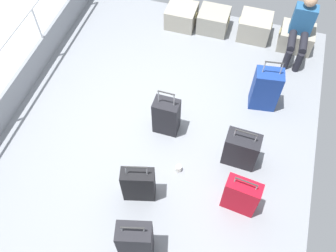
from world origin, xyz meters
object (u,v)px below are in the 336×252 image
object	(u,v)px
cargo_crate_0	(181,16)
suitcase_4	(139,184)
suitcase_2	(136,241)
cargo_crate_3	(296,38)
cargo_crate_1	(214,20)
suitcase_5	(166,116)
passenger_seated	(302,27)
suitcase_1	(241,196)
suitcase_0	(266,89)
paper_cup	(179,168)
suitcase_3	(241,149)
cargo_crate_2	(255,27)

from	to	relation	value
cargo_crate_0	suitcase_4	world-z (taller)	suitcase_4
suitcase_2	cargo_crate_3	bearing A→B (deg)	70.76
cargo_crate_1	cargo_crate_3	distance (m)	1.41
cargo_crate_1	suitcase_5	distance (m)	2.28
passenger_seated	suitcase_1	distance (m)	2.97
suitcase_0	suitcase_4	xyz separation A→B (m)	(-1.27, -1.92, -0.05)
passenger_seated	suitcase_1	world-z (taller)	passenger_seated
passenger_seated	suitcase_0	xyz separation A→B (m)	(-0.34, -1.23, -0.20)
cargo_crate_1	paper_cup	distance (m)	2.88
cargo_crate_3	suitcase_5	bearing A→B (deg)	-125.10
suitcase_1	cargo_crate_0	bearing A→B (deg)	117.44
cargo_crate_1	passenger_seated	distance (m)	1.47
cargo_crate_0	suitcase_2	distance (m)	4.03
suitcase_1	suitcase_3	xyz separation A→B (m)	(-0.12, 0.65, -0.02)
passenger_seated	suitcase_3	xyz separation A→B (m)	(-0.49, -2.28, -0.27)
passenger_seated	suitcase_3	bearing A→B (deg)	-102.10
cargo_crate_2	suitcase_1	distance (m)	3.17
cargo_crate_2	paper_cup	distance (m)	2.94
paper_cup	cargo_crate_0	bearing A→B (deg)	104.89
suitcase_0	suitcase_2	size ratio (longest dim) A/B	1.13
cargo_crate_0	paper_cup	world-z (taller)	cargo_crate_0
cargo_crate_3	suitcase_2	size ratio (longest dim) A/B	0.72
suitcase_1	suitcase_4	bearing A→B (deg)	-170.17
suitcase_4	paper_cup	distance (m)	0.66
cargo_crate_3	suitcase_2	world-z (taller)	suitcase_2
passenger_seated	suitcase_3	size ratio (longest dim) A/B	1.53
cargo_crate_0	cargo_crate_3	bearing A→B (deg)	0.65
cargo_crate_3	passenger_seated	size ratio (longest dim) A/B	0.54
cargo_crate_1	paper_cup	bearing A→B (deg)	-86.26
suitcase_5	cargo_crate_2	bearing A→B (deg)	69.08
cargo_crate_0	suitcase_0	distance (m)	2.15
suitcase_0	suitcase_3	size ratio (longest dim) A/B	1.30
cargo_crate_1	suitcase_4	world-z (taller)	suitcase_4
suitcase_2	cargo_crate_1	bearing A→B (deg)	90.18
cargo_crate_0	cargo_crate_2	distance (m)	1.27
cargo_crate_2	suitcase_3	world-z (taller)	suitcase_3
suitcase_0	suitcase_5	size ratio (longest dim) A/B	1.10
suitcase_4	suitcase_1	bearing A→B (deg)	9.83
cargo_crate_2	suitcase_0	xyz separation A→B (m)	(0.37, -1.45, 0.15)
cargo_crate_0	suitcase_0	xyz separation A→B (m)	(1.64, -1.38, 0.17)
cargo_crate_2	suitcase_5	xyz separation A→B (m)	(-0.87, -2.28, 0.10)
cargo_crate_3	cargo_crate_1	bearing A→B (deg)	179.04
suitcase_3	paper_cup	bearing A→B (deg)	-152.24
suitcase_3	suitcase_5	distance (m)	1.11
cargo_crate_0	suitcase_2	xyz separation A→B (m)	(0.58, -3.99, 0.17)
cargo_crate_0	suitcase_1	xyz separation A→B (m)	(1.60, -3.09, 0.12)
cargo_crate_0	cargo_crate_2	xyz separation A→B (m)	(1.27, 0.06, 0.02)
cargo_crate_1	passenger_seated	size ratio (longest dim) A/B	0.51
passenger_seated	paper_cup	xyz separation A→B (m)	(-1.22, -2.67, -0.50)
passenger_seated	cargo_crate_3	bearing A→B (deg)	90.00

